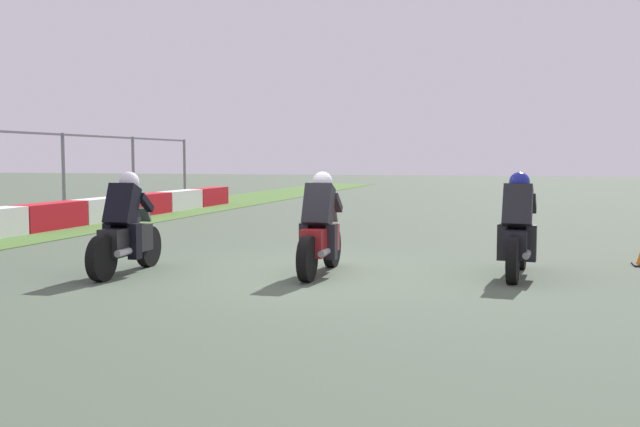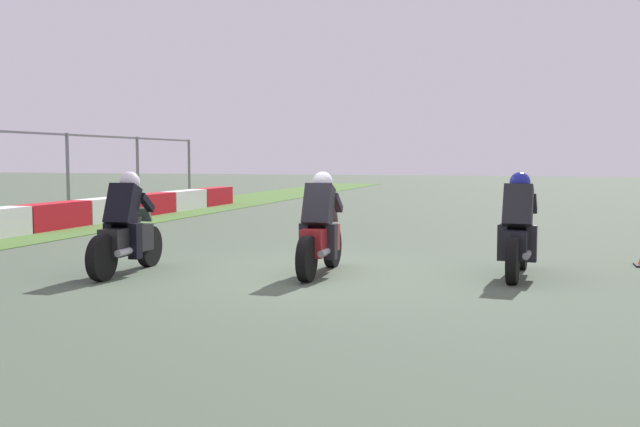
{
  "view_description": "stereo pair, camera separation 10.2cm",
  "coord_description": "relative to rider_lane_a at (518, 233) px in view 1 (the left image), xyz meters",
  "views": [
    {
      "loc": [
        -10.07,
        -2.91,
        1.71
      ],
      "look_at": [
        -0.07,
        -0.09,
        0.9
      ],
      "focal_mm": 40.05,
      "sensor_mm": 36.0,
      "label": 1
    },
    {
      "loc": [
        -10.04,
        -3.01,
        1.71
      ],
      "look_at": [
        -0.07,
        -0.09,
        0.9
      ],
      "focal_mm": 40.05,
      "sensor_mm": 36.0,
      "label": 2
    }
  ],
  "objects": [
    {
      "name": "ground_plane",
      "position": [
        -0.57,
        2.88,
        -0.62
      ],
      "size": [
        120.0,
        120.0,
        0.0
      ],
      "primitive_type": "plane",
      "color": "#475543"
    },
    {
      "name": "rider_lane_a",
      "position": [
        0.0,
        0.0,
        0.0
      ],
      "size": [
        2.04,
        0.55,
        1.51
      ],
      "rotation": [
        0.0,
        0.0,
        -0.08
      ],
      "color": "black",
      "rests_on": "ground_plane"
    },
    {
      "name": "rider_lane_b",
      "position": [
        -0.59,
        2.8,
        0.0
      ],
      "size": [
        2.04,
        0.54,
        1.51
      ],
      "rotation": [
        0.0,
        0.0,
        0.01
      ],
      "color": "black",
      "rests_on": "ground_plane"
    },
    {
      "name": "rider_lane_c",
      "position": [
        -1.34,
        5.57,
        0.0
      ],
      "size": [
        2.04,
        0.55,
        1.51
      ],
      "rotation": [
        0.0,
        0.0,
        0.05
      ],
      "color": "black",
      "rests_on": "ground_plane"
    }
  ]
}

